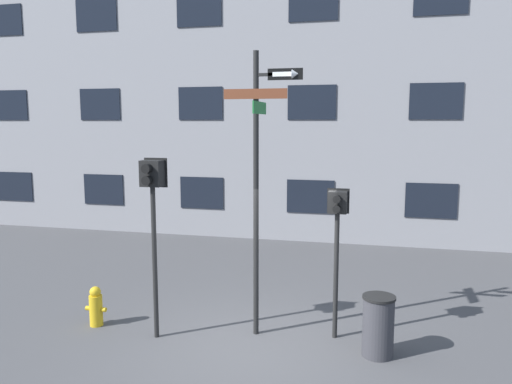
% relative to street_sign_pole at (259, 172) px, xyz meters
% --- Properties ---
extents(ground_plane, '(60.00, 60.00, 0.00)m').
position_rel_street_sign_pole_xyz_m(ground_plane, '(-0.02, -0.60, -2.78)').
color(ground_plane, '#424244').
extents(building_facade, '(24.00, 0.63, 13.88)m').
position_rel_street_sign_pole_xyz_m(building_facade, '(-0.02, 7.13, 4.17)').
color(building_facade, gray).
rests_on(building_facade, ground_plane).
extents(street_sign_pole, '(1.27, 0.89, 4.71)m').
position_rel_street_sign_pole_xyz_m(street_sign_pole, '(0.00, 0.00, 0.00)').
color(street_sign_pole, black).
rests_on(street_sign_pole, ground_plane).
extents(pedestrian_signal_left, '(0.40, 0.40, 3.01)m').
position_rel_street_sign_pole_xyz_m(pedestrian_signal_left, '(-1.65, -0.52, -0.40)').
color(pedestrian_signal_left, black).
rests_on(pedestrian_signal_left, ground_plane).
extents(pedestrian_signal_right, '(0.36, 0.40, 2.51)m').
position_rel_street_sign_pole_xyz_m(pedestrian_signal_right, '(1.27, 0.16, -0.82)').
color(pedestrian_signal_right, black).
rests_on(pedestrian_signal_right, ground_plane).
extents(fire_hydrant, '(0.39, 0.23, 0.71)m').
position_rel_street_sign_pole_xyz_m(fire_hydrant, '(-2.90, -0.32, -2.43)').
color(fire_hydrant, gold).
rests_on(fire_hydrant, ground_plane).
extents(trash_bin, '(0.51, 0.51, 0.96)m').
position_rel_street_sign_pole_xyz_m(trash_bin, '(1.96, -0.35, -2.29)').
color(trash_bin, '#333338').
rests_on(trash_bin, ground_plane).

